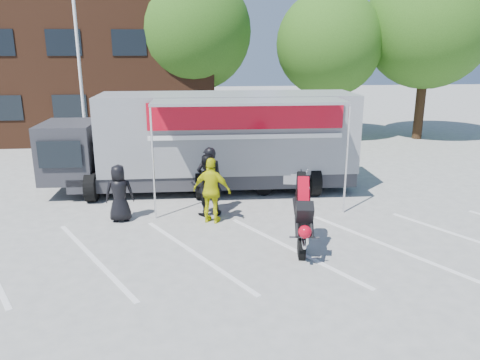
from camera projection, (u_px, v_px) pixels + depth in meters
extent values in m
plane|color=#A8A8A3|center=(294.00, 268.00, 10.57)|extent=(100.00, 100.00, 0.00)
cube|color=white|center=(285.00, 249.00, 11.52)|extent=(18.09, 13.33, 0.01)
cube|color=#4E2A19|center=(48.00, 71.00, 25.79)|extent=(18.00, 8.00, 7.00)
cylinder|color=white|center=(80.00, 68.00, 18.37)|extent=(0.12, 0.12, 8.00)
cylinder|color=#382314|center=(194.00, 108.00, 25.21)|extent=(0.50, 0.50, 3.24)
sphere|color=#244B12|center=(192.00, 31.00, 24.12)|extent=(6.12, 6.12, 6.12)
cylinder|color=#382314|center=(326.00, 112.00, 25.02)|extent=(0.50, 0.50, 2.88)
sphere|color=#244B12|center=(329.00, 44.00, 24.05)|extent=(5.44, 5.44, 5.44)
cylinder|color=#382314|center=(420.00, 107.00, 24.98)|extent=(0.50, 0.50, 3.42)
sphere|color=#244B12|center=(428.00, 25.00, 23.83)|extent=(6.46, 6.46, 6.46)
imported|color=black|center=(119.00, 193.00, 13.23)|extent=(0.85, 0.59, 1.65)
imported|color=black|center=(209.00, 180.00, 13.87)|extent=(0.77, 0.53, 2.01)
imported|color=black|center=(206.00, 185.00, 13.69)|extent=(0.99, 0.82, 1.83)
imported|color=#D3D80B|center=(212.00, 191.00, 13.09)|extent=(1.19, 0.85, 1.88)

